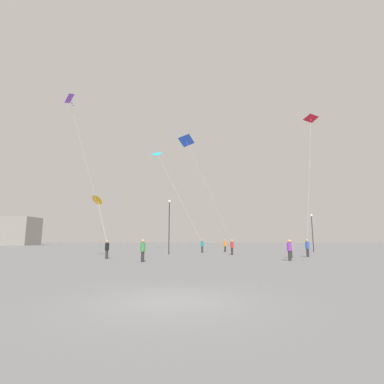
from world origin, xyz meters
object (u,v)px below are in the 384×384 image
object	(u,v)px
person_in_purple	(289,249)
lamppost_west	(312,227)
person_in_black	(107,249)
kite_crimson_delta	(311,122)
person_in_orange	(225,245)
person_in_red	(232,247)
building_left_hall	(9,231)
kite_violet_delta	(70,102)
person_in_green	(143,249)
person_in_teal	(202,245)
lamppost_east	(169,219)
person_in_blue	(307,247)
person_in_grey	(291,248)
kite_amber_diamond	(98,200)
kite_cyan_delta	(158,155)
kite_cobalt_delta	(187,142)

from	to	relation	value
person_in_purple	lamppost_west	world-z (taller)	lamppost_west
person_in_black	kite_crimson_delta	distance (m)	25.05
person_in_orange	kite_crimson_delta	size ratio (longest dim) A/B	0.12
person_in_red	building_left_hall	distance (m)	77.24
person_in_black	kite_violet_delta	bearing A→B (deg)	-6.69
person_in_green	lamppost_west	distance (m)	26.97
kite_crimson_delta	building_left_hall	world-z (taller)	kite_crimson_delta
person_in_purple	person_in_teal	size ratio (longest dim) A/B	0.99
person_in_teal	lamppost_east	world-z (taller)	lamppost_east
person_in_orange	person_in_blue	size ratio (longest dim) A/B	0.98
person_in_blue	person_in_grey	world-z (taller)	person_in_blue
person_in_black	kite_amber_diamond	world-z (taller)	kite_amber_diamond
person_in_orange	kite_amber_diamond	world-z (taller)	kite_amber_diamond
kite_amber_diamond	kite_cyan_delta	bearing A→B (deg)	80.22
person_in_purple	person_in_green	size ratio (longest dim) A/B	0.99
person_in_purple	person_in_black	bearing A→B (deg)	-17.90
person_in_green	kite_amber_diamond	size ratio (longest dim) A/B	0.36
kite_cyan_delta	kite_cobalt_delta	size ratio (longest dim) A/B	1.35
kite_violet_delta	building_left_hall	distance (m)	75.73
person_in_purple	person_in_green	distance (m)	11.80
kite_violet_delta	person_in_green	bearing A→B (deg)	4.35
kite_crimson_delta	lamppost_west	size ratio (longest dim) A/B	2.69
kite_cyan_delta	kite_cobalt_delta	bearing A→B (deg)	-71.46
kite_crimson_delta	kite_violet_delta	bearing A→B (deg)	-159.75
lamppost_west	kite_cyan_delta	bearing A→B (deg)	166.52
person_in_red	kite_cyan_delta	size ratio (longest dim) A/B	0.11
kite_crimson_delta	kite_amber_diamond	size ratio (longest dim) A/B	2.90
lamppost_east	kite_amber_diamond	bearing A→B (deg)	-140.00
kite_amber_diamond	lamppost_west	bearing A→B (deg)	26.15
person_in_orange	person_in_black	size ratio (longest dim) A/B	1.03
kite_cyan_delta	building_left_hall	size ratio (longest dim) A/B	0.99
person_in_black	kite_cobalt_delta	world-z (taller)	kite_cobalt_delta
person_in_red	kite_crimson_delta	size ratio (longest dim) A/B	0.12
person_in_blue	person_in_red	world-z (taller)	person_in_blue
kite_amber_diamond	kite_cobalt_delta	xyz separation A→B (m)	(8.84, 0.84, 6.14)
person_in_black	person_in_green	distance (m)	5.35
lamppost_east	lamppost_west	size ratio (longest dim) A/B	1.22
kite_crimson_delta	person_in_red	bearing A→B (deg)	165.17
kite_violet_delta	building_left_hall	size ratio (longest dim) A/B	0.81
person_in_orange	person_in_grey	distance (m)	13.73
person_in_black	person_in_teal	distance (m)	15.16
kite_amber_diamond	building_left_hall	world-z (taller)	building_left_hall
person_in_black	kite_cyan_delta	xyz separation A→B (m)	(1.26, 19.97, 14.56)
kite_cobalt_delta	lamppost_west	xyz separation A→B (m)	(16.75, 11.73, -8.30)
kite_violet_delta	kite_cobalt_delta	xyz separation A→B (m)	(9.34, 6.91, -1.19)
person_in_grey	kite_cobalt_delta	world-z (taller)	kite_cobalt_delta
person_in_teal	person_in_blue	bearing A→B (deg)	-167.85
kite_violet_delta	person_in_teal	bearing A→B (deg)	56.69
lamppost_east	kite_cobalt_delta	bearing A→B (deg)	-63.95
person_in_teal	kite_violet_delta	xyz separation A→B (m)	(-10.89, -16.58, 11.99)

